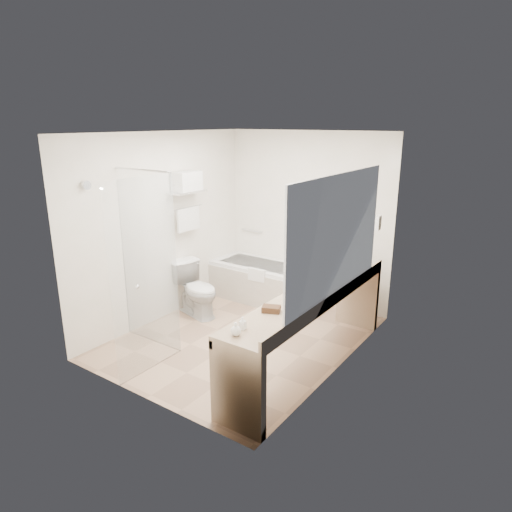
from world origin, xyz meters
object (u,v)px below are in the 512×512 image
Objects in this scene: water_bottle_left at (339,275)px; bathtub at (264,282)px; vanity_counter at (310,313)px; amenity_basket at (271,309)px; toilet at (197,290)px.

bathtub is at bearing 152.19° from water_bottle_left.
vanity_counter reaches higher than bathtub.
water_bottle_left is at bearing 81.77° from amenity_basket.
water_bottle_left is (2.03, 0.18, 0.56)m from toilet.
toilet is at bearing 169.27° from vanity_counter.
water_bottle_left is at bearing -70.43° from toilet.
toilet is (-0.45, -1.02, 0.09)m from bathtub.
bathtub is 9.54× the size of water_bottle_left.
bathtub is 0.59× the size of vanity_counter.
amenity_basket is at bearing -103.31° from toilet.
water_bottle_left is at bearing 84.46° from vanity_counter.
vanity_counter reaches higher than amenity_basket.
water_bottle_left is at bearing -27.81° from bathtub.
vanity_counter is at bearing -95.54° from water_bottle_left.
water_bottle_left is (0.17, 1.16, 0.05)m from amenity_basket.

